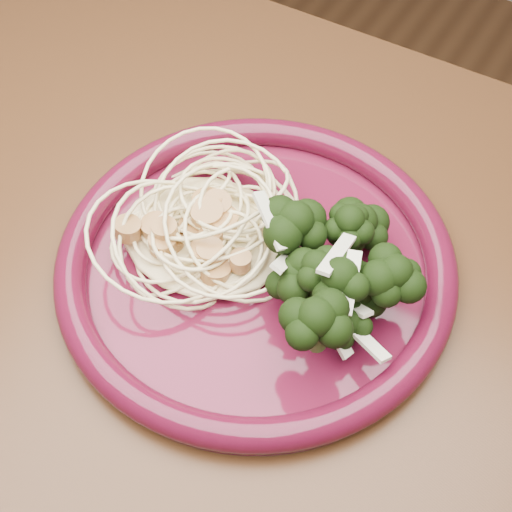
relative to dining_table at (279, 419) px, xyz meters
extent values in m
cube|color=#472814|center=(0.00, 0.00, 0.08)|extent=(1.20, 0.80, 0.04)
cylinder|color=#472814|center=(-0.55, 0.35, -0.30)|extent=(0.06, 0.06, 0.71)
cylinder|color=#4F0E23|center=(-0.06, 0.06, 0.10)|extent=(0.33, 0.33, 0.01)
torus|color=#4F0E23|center=(-0.06, 0.06, 0.11)|extent=(0.34, 0.34, 0.03)
ellipsoid|color=#FBEBAE|center=(-0.11, 0.07, 0.12)|extent=(0.15, 0.13, 0.03)
ellipsoid|color=black|center=(0.00, 0.06, 0.13)|extent=(0.10, 0.17, 0.06)
camera|label=1|loc=(0.11, -0.23, 0.58)|focal=50.00mm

